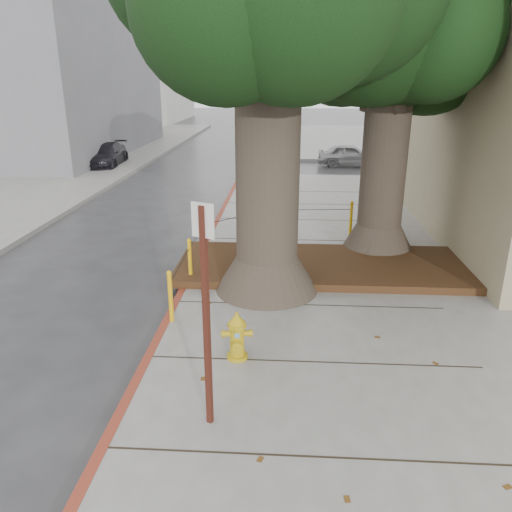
{
  "coord_description": "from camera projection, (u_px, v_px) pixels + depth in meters",
  "views": [
    {
      "loc": [
        0.07,
        -6.55,
        4.17
      ],
      "look_at": [
        -0.47,
        2.01,
        1.1
      ],
      "focal_mm": 35.0,
      "sensor_mm": 36.0,
      "label": 1
    }
  ],
  "objects": [
    {
      "name": "signpost",
      "position": [
        206.0,
        307.0,
        5.66
      ],
      "size": [
        0.26,
        0.13,
        2.78
      ],
      "rotation": [
        0.0,
        0.0,
        -0.42
      ],
      "color": "#471911",
      "rests_on": "sidewalk_main"
    },
    {
      "name": "tree_near",
      "position": [
        288.0,
        1.0,
        8.4
      ],
      "size": [
        4.5,
        3.8,
        7.68
      ],
      "color": "#4C3F33",
      "rests_on": "sidewalk_main"
    },
    {
      "name": "sidewalk_far",
      "position": [
        372.0,
        139.0,
        35.38
      ],
      "size": [
        16.0,
        20.0,
        0.15
      ],
      "primitive_type": "cube",
      "color": "slate",
      "rests_on": "ground"
    },
    {
      "name": "tree_far",
      "position": [
        410.0,
        36.0,
        10.72
      ],
      "size": [
        4.5,
        3.8,
        7.17
      ],
      "color": "#4C3F33",
      "rests_on": "sidewalk_main"
    },
    {
      "name": "ground",
      "position": [
        279.0,
        369.0,
        7.56
      ],
      "size": [
        140.0,
        140.0,
        0.0
      ],
      "primitive_type": "plane",
      "color": "#28282B",
      "rests_on": "ground"
    },
    {
      "name": "building_far_white",
      "position": [
        114.0,
        42.0,
        48.33
      ],
      "size": [
        12.0,
        18.0,
        15.0
      ],
      "primitive_type": "cube",
      "color": "silver",
      "rests_on": "ground"
    },
    {
      "name": "planter_bed",
      "position": [
        323.0,
        266.0,
        11.1
      ],
      "size": [
        6.4,
        2.6,
        0.16
      ],
      "primitive_type": "cube",
      "color": "black",
      "rests_on": "sidewalk_main"
    },
    {
      "name": "bollard_ring",
      "position": [
        245.0,
        239.0,
        11.5
      ],
      "size": [
        3.79,
        5.39,
        0.95
      ],
      "color": "#EDAE0D",
      "rests_on": "sidewalk_main"
    },
    {
      "name": "fire_hydrant",
      "position": [
        237.0,
        336.0,
        7.46
      ],
      "size": [
        0.4,
        0.37,
        0.76
      ],
      "rotation": [
        0.0,
        0.0,
        0.12
      ],
      "color": "gold",
      "rests_on": "sidewalk_main"
    },
    {
      "name": "car_red",
      "position": [
        495.0,
        160.0,
        23.54
      ],
      "size": [
        3.35,
        1.55,
        1.07
      ],
      "primitive_type": "imported",
      "rotation": [
        0.0,
        0.0,
        1.7
      ],
      "color": "maroon",
      "rests_on": "ground"
    },
    {
      "name": "car_dark",
      "position": [
        105.0,
        155.0,
        24.61
      ],
      "size": [
        1.89,
        4.05,
        1.14
      ],
      "primitive_type": "imported",
      "rotation": [
        0.0,
        0.0,
        0.07
      ],
      "color": "black",
      "rests_on": "ground"
    },
    {
      "name": "building_far_grey",
      "position": [
        13.0,
        42.0,
        27.1
      ],
      "size": [
        12.0,
        16.0,
        12.0
      ],
      "primitive_type": "cube",
      "color": "slate",
      "rests_on": "ground"
    },
    {
      "name": "car_silver",
      "position": [
        350.0,
        155.0,
        24.83
      ],
      "size": [
        3.26,
        1.43,
        1.09
      ],
      "primitive_type": "imported",
      "rotation": [
        0.0,
        0.0,
        1.53
      ],
      "color": "#9F9FA4",
      "rests_on": "ground"
    },
    {
      "name": "curb_red",
      "position": [
        182.0,
        294.0,
        10.01
      ],
      "size": [
        0.14,
        26.0,
        0.16
      ],
      "primitive_type": "cube",
      "color": "maroon",
      "rests_on": "ground"
    }
  ]
}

